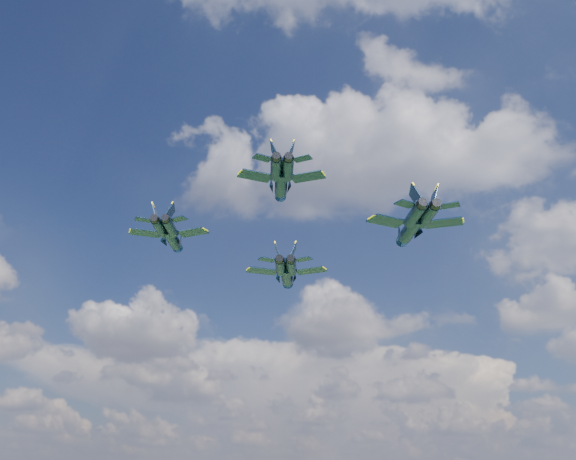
% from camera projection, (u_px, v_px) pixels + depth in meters
% --- Properties ---
extents(jet_lead, '(12.33, 16.60, 3.91)m').
position_uv_depth(jet_lead, '(287.00, 275.00, 102.51)').
color(jet_lead, black).
extents(jet_left, '(11.03, 14.80, 3.48)m').
position_uv_depth(jet_left, '(172.00, 238.00, 92.14)').
color(jet_left, black).
extents(jet_right, '(12.76, 17.71, 4.19)m').
position_uv_depth(jet_right, '(410.00, 229.00, 90.62)').
color(jet_right, black).
extents(jet_slot, '(10.11, 13.84, 3.26)m').
position_uv_depth(jet_slot, '(281.00, 184.00, 78.51)').
color(jet_slot, black).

